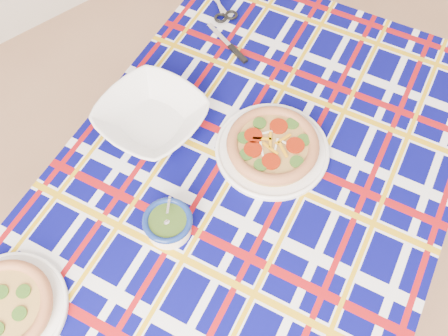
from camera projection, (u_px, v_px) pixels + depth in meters
floor at (395, 266)px, 1.88m from camera, size 4.00×4.00×0.00m
dining_table at (241, 207)px, 1.30m from camera, size 1.75×1.46×0.70m
tablecloth at (242, 203)px, 1.28m from camera, size 1.79×1.50×0.10m
main_focaccia_plate at (273, 145)px, 1.28m from camera, size 0.41×0.41×0.06m
pesto_bowl at (168, 223)px, 1.16m from camera, size 0.14×0.14×0.07m
serving_bowl at (151, 117)px, 1.32m from camera, size 0.33×0.33×0.07m
second_focaccia_plate at (3, 308)px, 1.07m from camera, size 0.38×0.38×0.05m
table_knife at (220, 36)px, 1.51m from camera, size 0.03×0.21×0.01m
kitchen_scissors at (218, 3)px, 1.58m from camera, size 0.13×0.19×0.01m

